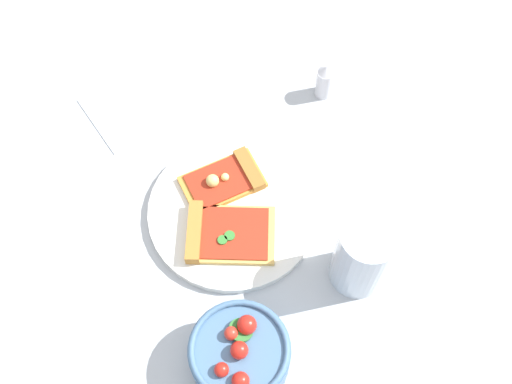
{
  "coord_description": "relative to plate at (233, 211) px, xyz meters",
  "views": [
    {
      "loc": [
        -0.36,
        0.18,
        0.87
      ],
      "look_at": [
        0.02,
        -0.03,
        0.03
      ],
      "focal_mm": 44.76,
      "sensor_mm": 36.0,
      "label": 1
    }
  ],
  "objects": [
    {
      "name": "salad_bowl",
      "position": [
        -0.2,
        0.1,
        0.03
      ],
      "size": [
        0.13,
        0.13,
        0.09
      ],
      "color": "#4C7299",
      "rests_on": "ground_plane"
    },
    {
      "name": "pizza_slice_near",
      "position": [
        0.05,
        -0.01,
        0.01
      ],
      "size": [
        0.08,
        0.12,
        0.03
      ],
      "color": "gold",
      "rests_on": "plate"
    },
    {
      "name": "ground_plane",
      "position": [
        -0.02,
        -0.01,
        -0.01
      ],
      "size": [
        2.4,
        2.4,
        0.0
      ],
      "primitive_type": "plane",
      "color": "#B2B7BC",
      "rests_on": "ground"
    },
    {
      "name": "soda_glass",
      "position": [
        -0.17,
        -0.11,
        0.06
      ],
      "size": [
        0.08,
        0.08,
        0.14
      ],
      "color": "silver",
      "rests_on": "ground_plane"
    },
    {
      "name": "plate",
      "position": [
        0.0,
        0.0,
        0.0
      ],
      "size": [
        0.25,
        0.25,
        0.01
      ],
      "primitive_type": "cylinder",
      "color": "white",
      "rests_on": "ground_plane"
    },
    {
      "name": "pepper_shaker",
      "position": [
        0.12,
        -0.24,
        0.03
      ],
      "size": [
        0.03,
        0.03,
        0.07
      ],
      "color": "silver",
      "rests_on": "ground_plane"
    },
    {
      "name": "paper_napkin",
      "position": [
        0.25,
        0.05,
        -0.01
      ],
      "size": [
        0.14,
        0.16,
        0.0
      ],
      "primitive_type": "cube",
      "rotation": [
        0.0,
        0.0,
        0.09
      ],
      "color": "white",
      "rests_on": "ground_plane"
    },
    {
      "name": "pizza_slice_far",
      "position": [
        -0.03,
        0.03,
        0.01
      ],
      "size": [
        0.14,
        0.16,
        0.02
      ],
      "color": "#E5B256",
      "rests_on": "plate"
    }
  ]
}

